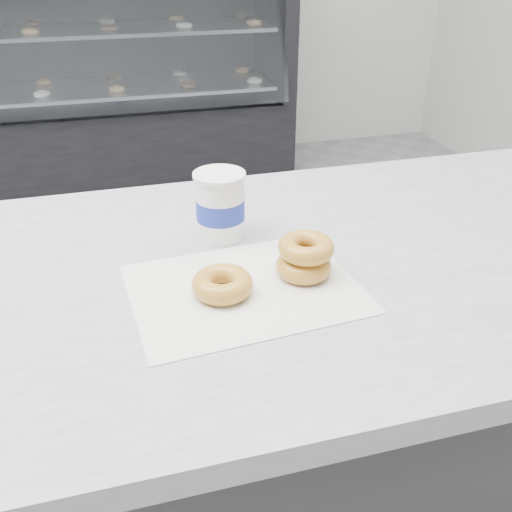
{
  "coord_description": "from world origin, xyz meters",
  "views": [
    {
      "loc": [
        0.1,
        -1.38,
        1.37
      ],
      "look_at": [
        0.3,
        -0.65,
        0.95
      ],
      "focal_mm": 40.0,
      "sensor_mm": 36.0,
      "label": 1
    }
  ],
  "objects_px": {
    "display_case": "(83,104)",
    "donut_single": "(222,284)",
    "donut_stack": "(305,257)",
    "coffee_cup": "(220,205)",
    "counter": "(100,488)"
  },
  "relations": [
    {
      "from": "donut_stack",
      "to": "coffee_cup",
      "type": "distance_m",
      "value": 0.19
    },
    {
      "from": "donut_stack",
      "to": "donut_single",
      "type": "bearing_deg",
      "value": -171.57
    },
    {
      "from": "display_case",
      "to": "coffee_cup",
      "type": "bearing_deg",
      "value": -83.99
    },
    {
      "from": "coffee_cup",
      "to": "counter",
      "type": "bearing_deg",
      "value": -168.85
    },
    {
      "from": "coffee_cup",
      "to": "donut_single",
      "type": "bearing_deg",
      "value": -112.08
    },
    {
      "from": "display_case",
      "to": "donut_single",
      "type": "distance_m",
      "value": 2.84
    },
    {
      "from": "counter",
      "to": "display_case",
      "type": "relative_size",
      "value": 1.28
    },
    {
      "from": "counter",
      "to": "donut_single",
      "type": "relative_size",
      "value": 32.92
    },
    {
      "from": "display_case",
      "to": "coffee_cup",
      "type": "xyz_separation_m",
      "value": [
        0.27,
        -2.61,
        0.47
      ]
    },
    {
      "from": "donut_single",
      "to": "coffee_cup",
      "type": "height_order",
      "value": "coffee_cup"
    },
    {
      "from": "donut_stack",
      "to": "coffee_cup",
      "type": "bearing_deg",
      "value": 121.32
    },
    {
      "from": "donut_single",
      "to": "donut_stack",
      "type": "relative_size",
      "value": 0.74
    },
    {
      "from": "display_case",
      "to": "donut_stack",
      "type": "distance_m",
      "value": 2.83
    },
    {
      "from": "donut_single",
      "to": "donut_stack",
      "type": "bearing_deg",
      "value": 8.43
    },
    {
      "from": "counter",
      "to": "donut_stack",
      "type": "xyz_separation_m",
      "value": [
        0.37,
        -0.05,
        0.48
      ]
    }
  ]
}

